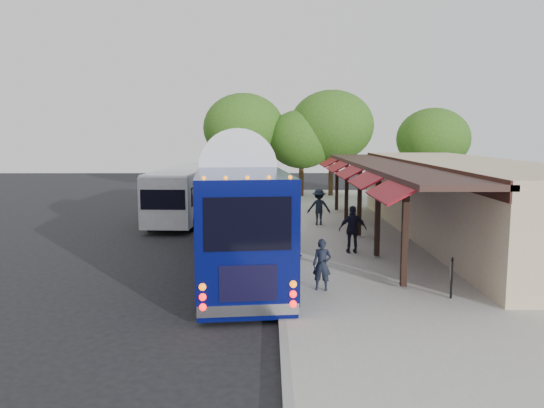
% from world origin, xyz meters
% --- Properties ---
extents(ground, '(90.00, 90.00, 0.00)m').
position_xyz_m(ground, '(0.00, 0.00, 0.00)').
color(ground, black).
rests_on(ground, ground).
extents(sidewalk, '(10.00, 40.00, 0.15)m').
position_xyz_m(sidewalk, '(5.00, 4.00, 0.07)').
color(sidewalk, '#9E9B93').
rests_on(sidewalk, ground).
extents(curb, '(0.20, 40.00, 0.16)m').
position_xyz_m(curb, '(0.05, 4.00, 0.07)').
color(curb, gray).
rests_on(curb, ground).
extents(station_shelter, '(8.15, 20.00, 3.60)m').
position_xyz_m(station_shelter, '(8.38, 4.00, 1.85)').
color(station_shelter, tan).
rests_on(station_shelter, ground).
extents(coach_bus, '(3.89, 12.58, 3.96)m').
position_xyz_m(coach_bus, '(-1.45, -0.71, 2.13)').
color(coach_bus, '#060C4E').
rests_on(coach_bus, ground).
extents(city_bus, '(2.85, 10.82, 2.88)m').
position_xyz_m(city_bus, '(-4.94, 10.08, 1.59)').
color(city_bus, gray).
rests_on(city_bus, ground).
extents(ped_a, '(0.64, 0.49, 1.55)m').
position_xyz_m(ped_a, '(1.29, -4.17, 0.92)').
color(ped_a, black).
rests_on(ped_a, sidewalk).
extents(ped_b, '(0.85, 0.73, 1.52)m').
position_xyz_m(ped_b, '(0.60, 0.20, 0.91)').
color(ped_b, black).
rests_on(ped_b, sidewalk).
extents(ped_c, '(1.09, 0.46, 1.86)m').
position_xyz_m(ped_c, '(2.99, 0.80, 1.08)').
color(ped_c, black).
rests_on(ped_c, sidewalk).
extents(ped_d, '(1.19, 0.70, 1.83)m').
position_xyz_m(ped_d, '(2.27, 7.25, 1.07)').
color(ped_d, black).
rests_on(ped_d, sidewalk).
extents(sign_board, '(0.22, 0.50, 1.14)m').
position_xyz_m(sign_board, '(4.88, -5.00, 0.92)').
color(sign_board, black).
rests_on(sign_board, sidewalk).
extents(tree_left, '(5.13, 5.13, 6.56)m').
position_xyz_m(tree_left, '(2.13, 19.96, 4.37)').
color(tree_left, '#382314').
rests_on(tree_left, ground).
extents(tree_mid, '(6.26, 6.26, 8.01)m').
position_xyz_m(tree_mid, '(4.38, 20.25, 5.35)').
color(tree_mid, '#382314').
rests_on(tree_mid, ground).
extents(tree_right, '(5.16, 5.16, 6.61)m').
position_xyz_m(tree_right, '(11.39, 18.26, 4.41)').
color(tree_right, '#382314').
rests_on(tree_right, ground).
extents(tree_far, '(6.10, 6.10, 7.81)m').
position_xyz_m(tree_far, '(-2.19, 20.66, 5.21)').
color(tree_far, '#382314').
rests_on(tree_far, ground).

